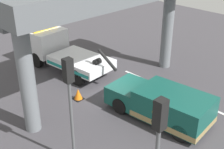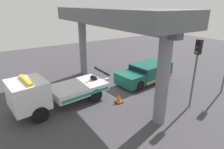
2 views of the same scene
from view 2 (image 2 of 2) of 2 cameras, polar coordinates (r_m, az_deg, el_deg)
name	(u,v)px [view 2 (image 2 of 2)]	position (r m, az deg, el deg)	size (l,w,h in m)	color
ground_plane	(112,91)	(15.31, 0.10, -5.05)	(60.00, 40.00, 0.10)	#423F44
lane_stripe_west	(146,69)	(20.65, 10.13, 1.64)	(2.60, 0.16, 0.01)	silver
lane_stripe_mid	(97,81)	(17.28, -4.57, -1.85)	(2.60, 0.16, 0.01)	silver
lane_stripe_east	(26,98)	(15.59, -24.33, -6.29)	(2.60, 0.16, 0.01)	silver
tow_truck_white	(51,92)	(12.93, -17.74, -4.95)	(7.34, 2.99, 2.46)	white
towed_van_green	(146,73)	(17.10, 10.22, 0.41)	(5.39, 2.69, 1.58)	#145147
overpass_structure	(112,21)	(13.85, -0.02, 15.70)	(3.60, 12.02, 6.25)	slate
traffic_light_far	(197,60)	(12.91, 23.96, 4.11)	(0.39, 0.32, 4.53)	#515456
traffic_cone_orange	(119,99)	(13.44, 2.07, -7.24)	(0.52, 0.52, 0.62)	orange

